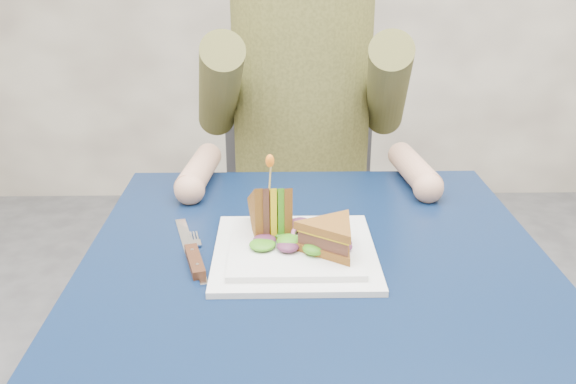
{
  "coord_description": "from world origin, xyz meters",
  "views": [
    {
      "loc": [
        -0.06,
        -0.88,
        1.2
      ],
      "look_at": [
        -0.04,
        0.04,
        0.82
      ],
      "focal_mm": 38.0,
      "sensor_mm": 36.0,
      "label": 1
    }
  ],
  "objects_px": {
    "sandwich_flat": "(331,237)",
    "sandwich_upright": "(271,213)",
    "fork": "(197,258)",
    "knife": "(193,256)",
    "plate": "(295,250)",
    "table": "(315,294)",
    "chair": "(299,195)",
    "diner": "(302,70)"
  },
  "relations": [
    {
      "from": "sandwich_flat",
      "to": "sandwich_upright",
      "type": "bearing_deg",
      "value": 143.35
    },
    {
      "from": "diner",
      "to": "plate",
      "type": "distance_m",
      "value": 0.62
    },
    {
      "from": "sandwich_flat",
      "to": "sandwich_upright",
      "type": "distance_m",
      "value": 0.12
    },
    {
      "from": "plate",
      "to": "sandwich_upright",
      "type": "relative_size",
      "value": 1.94
    },
    {
      "from": "plate",
      "to": "sandwich_upright",
      "type": "distance_m",
      "value": 0.07
    },
    {
      "from": "table",
      "to": "fork",
      "type": "height_order",
      "value": "fork"
    },
    {
      "from": "plate",
      "to": "fork",
      "type": "xyz_separation_m",
      "value": [
        -0.16,
        -0.01,
        -0.01
      ]
    },
    {
      "from": "diner",
      "to": "plate",
      "type": "bearing_deg",
      "value": -93.32
    },
    {
      "from": "chair",
      "to": "table",
      "type": "bearing_deg",
      "value": -90.0
    },
    {
      "from": "sandwich_upright",
      "to": "chair",
      "type": "bearing_deg",
      "value": 83.66
    },
    {
      "from": "sandwich_upright",
      "to": "fork",
      "type": "distance_m",
      "value": 0.14
    },
    {
      "from": "table",
      "to": "sandwich_flat",
      "type": "distance_m",
      "value": 0.13
    },
    {
      "from": "sandwich_flat",
      "to": "chair",
      "type": "bearing_deg",
      "value": 91.59
    },
    {
      "from": "fork",
      "to": "knife",
      "type": "xyz_separation_m",
      "value": [
        -0.01,
        0.0,
        0.0
      ]
    },
    {
      "from": "plate",
      "to": "sandwich_upright",
      "type": "xyz_separation_m",
      "value": [
        -0.04,
        0.04,
        0.05
      ]
    },
    {
      "from": "sandwich_upright",
      "to": "plate",
      "type": "bearing_deg",
      "value": -49.03
    },
    {
      "from": "table",
      "to": "plate",
      "type": "height_order",
      "value": "plate"
    },
    {
      "from": "sandwich_flat",
      "to": "fork",
      "type": "bearing_deg",
      "value": 176.43
    },
    {
      "from": "fork",
      "to": "knife",
      "type": "distance_m",
      "value": 0.01
    },
    {
      "from": "sandwich_upright",
      "to": "diner",
      "type": "bearing_deg",
      "value": 82.38
    },
    {
      "from": "chair",
      "to": "sandwich_upright",
      "type": "bearing_deg",
      "value": -96.34
    },
    {
      "from": "chair",
      "to": "sandwich_flat",
      "type": "xyz_separation_m",
      "value": [
        0.02,
        -0.73,
        0.23
      ]
    },
    {
      "from": "fork",
      "to": "knife",
      "type": "bearing_deg",
      "value": 174.23
    },
    {
      "from": "sandwich_flat",
      "to": "knife",
      "type": "bearing_deg",
      "value": 176.36
    },
    {
      "from": "plate",
      "to": "sandwich_flat",
      "type": "relative_size",
      "value": 1.61
    },
    {
      "from": "knife",
      "to": "table",
      "type": "bearing_deg",
      "value": 6.23
    },
    {
      "from": "plate",
      "to": "fork",
      "type": "height_order",
      "value": "plate"
    },
    {
      "from": "plate",
      "to": "sandwich_flat",
      "type": "xyz_separation_m",
      "value": [
        0.05,
        -0.02,
        0.04
      ]
    },
    {
      "from": "table",
      "to": "knife",
      "type": "relative_size",
      "value": 3.45
    },
    {
      "from": "diner",
      "to": "knife",
      "type": "xyz_separation_m",
      "value": [
        -0.2,
        -0.61,
        -0.18
      ]
    },
    {
      "from": "fork",
      "to": "knife",
      "type": "relative_size",
      "value": 0.82
    },
    {
      "from": "plate",
      "to": "knife",
      "type": "height_order",
      "value": "plate"
    },
    {
      "from": "diner",
      "to": "knife",
      "type": "height_order",
      "value": "diner"
    },
    {
      "from": "chair",
      "to": "sandwich_flat",
      "type": "height_order",
      "value": "chair"
    },
    {
      "from": "sandwich_flat",
      "to": "fork",
      "type": "xyz_separation_m",
      "value": [
        -0.21,
        0.01,
        -0.04
      ]
    },
    {
      "from": "table",
      "to": "sandwich_upright",
      "type": "bearing_deg",
      "value": 154.85
    },
    {
      "from": "table",
      "to": "plate",
      "type": "distance_m",
      "value": 0.1
    },
    {
      "from": "table",
      "to": "sandwich_flat",
      "type": "bearing_deg",
      "value": -60.07
    },
    {
      "from": "table",
      "to": "fork",
      "type": "distance_m",
      "value": 0.21
    },
    {
      "from": "table",
      "to": "chair",
      "type": "bearing_deg",
      "value": 90.0
    },
    {
      "from": "plate",
      "to": "fork",
      "type": "distance_m",
      "value": 0.16
    },
    {
      "from": "plate",
      "to": "sandwich_upright",
      "type": "bearing_deg",
      "value": 130.97
    }
  ]
}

